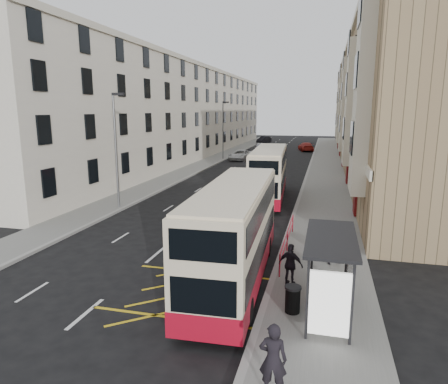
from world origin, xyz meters
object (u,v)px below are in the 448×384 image
(double_decker_front, at_px, (235,233))
(car_dark, at_px, (264,140))
(litter_bin, at_px, (293,299))
(pedestrian_mid, at_px, (337,247))
(pedestrian_far, at_px, (291,265))
(double_decker_rear, at_px, (269,174))
(bus_shelter, at_px, (335,262))
(car_silver, at_px, (260,147))
(car_red, at_px, (306,147))
(pedestrian_near, at_px, (273,359))
(street_lamp_far, at_px, (223,127))
(white_van, at_px, (241,155))
(street_lamp_near, at_px, (116,144))

(double_decker_front, xyz_separation_m, car_dark, (-9.66, 70.96, -1.35))
(litter_bin, bearing_deg, double_decker_front, 138.00)
(pedestrian_mid, bearing_deg, pedestrian_far, -154.98)
(litter_bin, height_order, pedestrian_mid, pedestrian_mid)
(double_decker_front, relative_size, double_decker_rear, 1.00)
(car_dark, bearing_deg, bus_shelter, -60.63)
(bus_shelter, height_order, car_silver, bus_shelter)
(double_decker_front, distance_m, car_red, 55.61)
(litter_bin, relative_size, car_dark, 0.22)
(litter_bin, xyz_separation_m, pedestrian_far, (-0.27, 2.19, 0.36))
(pedestrian_mid, distance_m, car_silver, 50.47)
(pedestrian_near, bearing_deg, street_lamp_far, -74.99)
(pedestrian_far, xyz_separation_m, white_van, (-10.64, 40.45, -0.29))
(litter_bin, relative_size, car_red, 0.18)
(street_lamp_far, xyz_separation_m, car_dark, (1.15, 30.91, -3.91))
(pedestrian_far, distance_m, car_silver, 52.77)
(street_lamp_far, distance_m, litter_bin, 44.60)
(pedestrian_mid, xyz_separation_m, pedestrian_far, (-1.82, -2.73, 0.04))
(double_decker_rear, xyz_separation_m, pedestrian_far, (3.13, -15.87, -1.06))
(double_decker_rear, height_order, pedestrian_near, double_decker_rear)
(pedestrian_far, distance_m, car_dark, 72.08)
(double_decker_front, distance_m, white_van, 41.20)
(pedestrian_far, bearing_deg, car_red, -72.23)
(pedestrian_near, bearing_deg, bus_shelter, -110.02)
(litter_bin, bearing_deg, pedestrian_far, 97.06)
(street_lamp_near, distance_m, street_lamp_far, 30.00)
(pedestrian_near, height_order, pedestrian_mid, pedestrian_near)
(litter_bin, relative_size, pedestrian_near, 0.50)
(street_lamp_far, height_order, double_decker_front, street_lamp_far)
(litter_bin, height_order, pedestrian_near, pedestrian_near)
(pedestrian_far, relative_size, white_van, 0.33)
(car_silver, xyz_separation_m, car_red, (7.41, 3.85, -0.05))
(street_lamp_far, relative_size, pedestrian_mid, 4.94)
(street_lamp_far, bearing_deg, car_red, 55.16)
(pedestrian_near, relative_size, pedestrian_mid, 1.16)
(double_decker_rear, relative_size, white_van, 2.02)
(white_van, bearing_deg, car_silver, 93.06)
(bus_shelter, relative_size, car_silver, 0.91)
(car_silver, height_order, car_dark, car_silver)
(pedestrian_mid, height_order, car_silver, pedestrian_mid)
(street_lamp_near, distance_m, car_silver, 42.01)
(street_lamp_far, height_order, pedestrian_near, street_lamp_far)
(pedestrian_near, bearing_deg, pedestrian_far, -89.64)
(double_decker_rear, bearing_deg, car_dark, 95.32)
(car_silver, bearing_deg, white_van, -108.28)
(car_dark, relative_size, car_red, 0.86)
(white_van, height_order, car_dark, car_dark)
(bus_shelter, xyz_separation_m, street_lamp_far, (-14.69, 42.39, 2.50))
(car_dark, bearing_deg, pedestrian_far, -61.55)
(bus_shelter, height_order, car_dark, bus_shelter)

